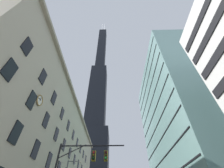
{
  "coord_description": "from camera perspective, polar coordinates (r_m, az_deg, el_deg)",
  "views": [
    {
      "loc": [
        -0.65,
        -11.01,
        1.8
      ],
      "look_at": [
        -1.31,
        22.27,
        33.07
      ],
      "focal_mm": 22.7,
      "sensor_mm": 36.0,
      "label": 1
    }
  ],
  "objects": [
    {
      "name": "traffic_signal_mast",
      "position": [
        17.56,
        -11.87,
        -29.48
      ],
      "size": [
        7.52,
        0.63,
        7.87
      ],
      "color": "black",
      "rests_on": "sidewalk_left"
    },
    {
      "name": "station_building",
      "position": [
        40.74,
        -28.84,
        -23.52
      ],
      "size": [
        17.39,
        59.23,
        24.75
      ],
      "color": "#B2A88E",
      "rests_on": "ground"
    },
    {
      "name": "glass_office_midrise",
      "position": [
        46.99,
        27.98,
        -13.38
      ],
      "size": [
        18.23,
        34.17,
        43.02
      ],
      "color": "gray",
      "rests_on": "ground"
    },
    {
      "name": "dark_skyscraper",
      "position": [
        123.26,
        -6.39,
        -10.02
      ],
      "size": [
        22.17,
        22.17,
        233.01
      ],
      "color": "black",
      "rests_on": "ground"
    }
  ]
}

